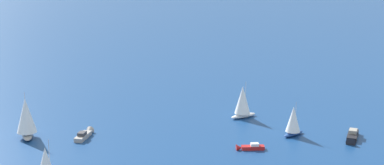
{
  "coord_description": "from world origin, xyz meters",
  "views": [
    {
      "loc": [
        117.29,
        5.7,
        54.66
      ],
      "look_at": [
        -0.19,
        0.59,
        24.9
      ],
      "focal_mm": 53.48,
      "sensor_mm": 36.0,
      "label": 1
    }
  ],
  "objects_px": {
    "sailboat_far_port": "(243,102)",
    "motorboat_offshore": "(249,147)",
    "motorboat_outer_ring_c": "(85,135)",
    "sailboat_inshore": "(293,121)",
    "sailboat_outer_ring_e": "(26,118)",
    "motorboat_near_centre": "(352,137)"
  },
  "relations": [
    {
      "from": "motorboat_outer_ring_c",
      "to": "sailboat_outer_ring_e",
      "type": "bearing_deg",
      "value": -85.34
    },
    {
      "from": "motorboat_near_centre",
      "to": "motorboat_offshore",
      "type": "bearing_deg",
      "value": -73.09
    },
    {
      "from": "motorboat_near_centre",
      "to": "sailboat_inshore",
      "type": "xyz_separation_m",
      "value": [
        -2.64,
        -16.17,
        3.65
      ]
    },
    {
      "from": "sailboat_inshore",
      "to": "motorboat_offshore",
      "type": "distance_m",
      "value": 17.83
    },
    {
      "from": "sailboat_far_port",
      "to": "sailboat_outer_ring_e",
      "type": "xyz_separation_m",
      "value": [
        21.19,
        -61.39,
        0.68
      ]
    },
    {
      "from": "sailboat_far_port",
      "to": "motorboat_offshore",
      "type": "relative_size",
      "value": 1.5
    },
    {
      "from": "sailboat_inshore",
      "to": "motorboat_offshore",
      "type": "relative_size",
      "value": 1.27
    },
    {
      "from": "motorboat_offshore",
      "to": "sailboat_outer_ring_e",
      "type": "height_order",
      "value": "sailboat_outer_ring_e"
    },
    {
      "from": "motorboat_offshore",
      "to": "motorboat_outer_ring_c",
      "type": "bearing_deg",
      "value": -99.68
    },
    {
      "from": "motorboat_offshore",
      "to": "motorboat_near_centre",
      "type": "bearing_deg",
      "value": 106.91
    },
    {
      "from": "sailboat_far_port",
      "to": "sailboat_outer_ring_e",
      "type": "distance_m",
      "value": 64.94
    },
    {
      "from": "sailboat_inshore",
      "to": "motorboat_outer_ring_c",
      "type": "height_order",
      "value": "sailboat_inshore"
    },
    {
      "from": "sailboat_inshore",
      "to": "motorboat_outer_ring_c",
      "type": "bearing_deg",
      "value": -86.43
    },
    {
      "from": "sailboat_far_port",
      "to": "motorboat_outer_ring_c",
      "type": "xyz_separation_m",
      "value": [
        19.88,
        -45.36,
        -4.54
      ]
    },
    {
      "from": "sailboat_far_port",
      "to": "motorboat_outer_ring_c",
      "type": "bearing_deg",
      "value": -66.33
    },
    {
      "from": "sailboat_far_port",
      "to": "sailboat_inshore",
      "type": "distance_m",
      "value": 21.2
    },
    {
      "from": "motorboat_outer_ring_c",
      "to": "motorboat_offshore",
      "type": "bearing_deg",
      "value": 80.32
    },
    {
      "from": "sailboat_outer_ring_e",
      "to": "motorboat_near_centre",
      "type": "bearing_deg",
      "value": 91.47
    },
    {
      "from": "motorboat_near_centre",
      "to": "motorboat_offshore",
      "type": "relative_size",
      "value": 1.39
    },
    {
      "from": "sailboat_outer_ring_e",
      "to": "motorboat_offshore",
      "type": "bearing_deg",
      "value": 83.99
    },
    {
      "from": "motorboat_near_centre",
      "to": "sailboat_inshore",
      "type": "height_order",
      "value": "sailboat_inshore"
    },
    {
      "from": "motorboat_offshore",
      "to": "motorboat_outer_ring_c",
      "type": "relative_size",
      "value": 0.81
    }
  ]
}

